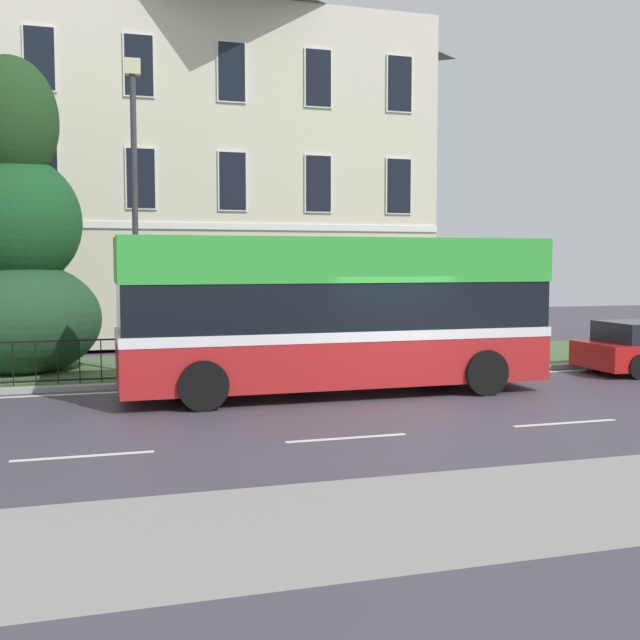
# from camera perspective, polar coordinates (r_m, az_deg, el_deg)

# --- Properties ---
(ground_plane) EXTENTS (60.00, 56.00, 0.18)m
(ground_plane) POSITION_cam_1_polar(r_m,az_deg,el_deg) (15.49, 5.82, -6.11)
(ground_plane) COLOR #443E4A
(georgian_townhouse) EXTENTS (14.29, 9.93, 13.38)m
(georgian_townhouse) POSITION_cam_1_polar(r_m,az_deg,el_deg) (29.42, -8.26, 12.25)
(georgian_townhouse) COLOR beige
(georgian_townhouse) RESTS_ON ground_plane
(iron_verge_railing) EXTENTS (12.82, 0.04, 0.97)m
(iron_verge_railing) POSITION_cam_1_polar(r_m,az_deg,el_deg) (18.16, -2.93, -2.51)
(iron_verge_railing) COLOR black
(iron_verge_railing) RESTS_ON ground_plane
(evergreen_tree) EXTENTS (3.90, 3.90, 7.77)m
(evergreen_tree) POSITION_cam_1_polar(r_m,az_deg,el_deg) (20.12, -21.70, 4.71)
(evergreen_tree) COLOR #423328
(evergreen_tree) RESTS_ON ground_plane
(single_decker_bus) EXTENTS (9.00, 2.74, 3.28)m
(single_decker_bus) POSITION_cam_1_polar(r_m,az_deg,el_deg) (16.22, 1.05, 0.59)
(single_decker_bus) COLOR #B21F21
(single_decker_bus) RESTS_ON ground_plane
(street_lamp_post) EXTENTS (0.36, 0.24, 7.38)m
(street_lamp_post) POSITION_cam_1_polar(r_m,az_deg,el_deg) (18.72, -13.66, 8.90)
(street_lamp_post) COLOR #333338
(street_lamp_post) RESTS_ON ground_plane
(litter_bin) EXTENTS (0.46, 0.46, 1.10)m
(litter_bin) POSITION_cam_1_polar(r_m,az_deg,el_deg) (19.17, -1.80, -1.98)
(litter_bin) COLOR #4C4742
(litter_bin) RESTS_ON ground_plane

